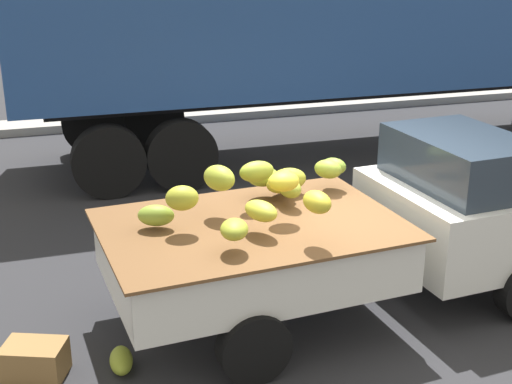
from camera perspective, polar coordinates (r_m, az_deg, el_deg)
name	(u,v)px	position (r m, az deg, el deg)	size (l,w,h in m)	color
ground	(342,305)	(7.44, 7.02, -9.12)	(220.00, 220.00, 0.00)	#28282B
curb_strip	(177,116)	(14.99, -6.42, 6.12)	(80.00, 0.80, 0.16)	gray
pickup_truck	(424,214)	(7.51, 13.44, -1.76)	(5.02, 2.20, 1.70)	silver
semi_trailer	(366,5)	(12.51, 8.93, 14.77)	(12.00, 2.70, 3.95)	navy
fallen_banana_bunch_near_tailgate	(121,360)	(6.45, -10.88, -13.27)	(0.39, 0.20, 0.19)	#97A62F
produce_crate	(35,360)	(6.53, -17.51, -12.88)	(0.52, 0.36, 0.31)	olive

